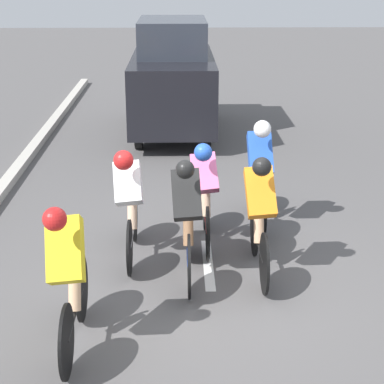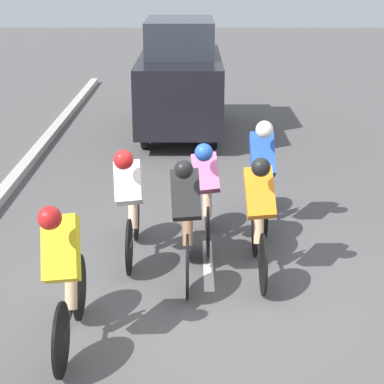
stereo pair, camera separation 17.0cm
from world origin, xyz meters
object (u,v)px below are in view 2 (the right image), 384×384
at_px(cyclist_blue, 262,170).
at_px(support_car, 180,78).
at_px(cyclist_white, 130,200).
at_px(cyclist_yellow, 64,272).
at_px(cyclist_pink, 206,191).
at_px(cyclist_black, 187,216).
at_px(cyclist_orange, 259,213).

distance_m(cyclist_blue, support_car, 5.38).
bearing_deg(cyclist_white, cyclist_blue, -148.55).
relative_size(cyclist_yellow, cyclist_pink, 1.01).
height_order(cyclist_black, support_car, support_car).
distance_m(cyclist_white, cyclist_pink, 1.02).
relative_size(cyclist_blue, cyclist_orange, 0.98).
xyz_separation_m(cyclist_pink, support_car, (0.45, -5.88, 0.41)).
height_order(cyclist_blue, support_car, support_car).
bearing_deg(support_car, cyclist_yellow, 83.67).
bearing_deg(cyclist_blue, cyclist_black, 57.37).
distance_m(cyclist_blue, cyclist_pink, 1.02).
relative_size(cyclist_pink, support_car, 0.42).
distance_m(cyclist_blue, cyclist_black, 1.89).
xyz_separation_m(cyclist_blue, cyclist_yellow, (2.14, 3.03, -0.02)).
bearing_deg(support_car, cyclist_blue, 103.17).
bearing_deg(cyclist_pink, cyclist_blue, -140.02).
relative_size(cyclist_blue, cyclist_black, 0.98).
relative_size(cyclist_white, support_car, 0.43).
bearing_deg(cyclist_blue, cyclist_white, 31.45).
bearing_deg(cyclist_yellow, cyclist_blue, -125.25).
height_order(cyclist_white, cyclist_black, cyclist_black).
distance_m(cyclist_yellow, support_car, 8.32).
bearing_deg(cyclist_yellow, cyclist_pink, -119.84).
bearing_deg(support_car, cyclist_black, 91.73).
height_order(cyclist_orange, support_car, support_car).
height_order(cyclist_blue, cyclist_pink, cyclist_blue).
bearing_deg(cyclist_orange, cyclist_blue, -96.77).
bearing_deg(cyclist_black, cyclist_white, -37.62).
bearing_deg(cyclist_black, cyclist_yellow, 52.04).
bearing_deg(cyclist_orange, cyclist_black, 5.10).
bearing_deg(cyclist_pink, cyclist_yellow, 60.16).
bearing_deg(cyclist_white, cyclist_orange, 163.20).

